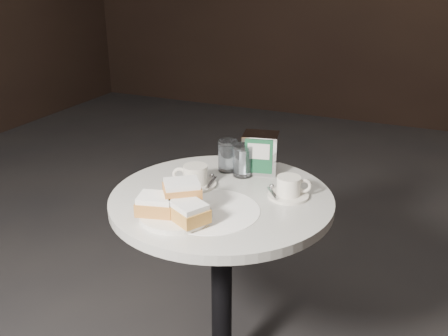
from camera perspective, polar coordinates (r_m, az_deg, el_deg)
cafe_table at (r=1.66m, az=-0.28°, el=-9.33°), size 0.70×0.70×0.74m
sugar_spill at (r=1.47m, az=-1.67°, el=-4.85°), size 0.33×0.33×0.00m
beignet_plate at (r=1.42m, az=-5.55°, el=-4.38°), size 0.23×0.22×0.10m
coffee_cup_left at (r=1.62m, az=-3.33°, el=-1.05°), size 0.18×0.18×0.07m
coffee_cup_right at (r=1.56m, az=7.43°, el=-2.30°), size 0.17×0.17×0.07m
water_glass_left at (r=1.73m, az=0.45°, el=1.38°), size 0.07×0.07×0.11m
water_glass_right at (r=1.69m, az=2.16°, el=0.84°), size 0.08×0.08×0.11m
napkin_dispenser at (r=1.72m, az=4.18°, el=1.73°), size 0.14×0.12×0.14m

